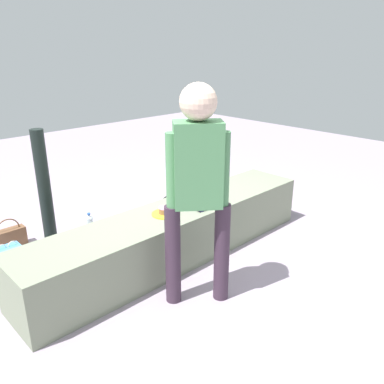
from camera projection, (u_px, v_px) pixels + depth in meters
The scene contains 11 objects.
ground_plane at pixel (176, 257), 3.58m from camera, with size 12.00×12.00×0.00m, color #99899B.
concrete_ledge at pixel (176, 234), 3.50m from camera, with size 2.88×0.54×0.46m, color gray.
child_seated at pixel (189, 181), 3.48m from camera, with size 0.28×0.34×0.48m.
adult_standing at pixel (198, 179), 2.66m from camera, with size 0.39×0.35×1.59m.
cake_plate at pixel (165, 212), 3.31m from camera, with size 0.22×0.22×0.07m.
gift_bag at pixel (10, 265), 3.13m from camera, with size 0.19×0.12×0.36m.
railing_post at pixel (47, 211), 3.44m from camera, with size 0.36×0.36×1.16m.
water_bottle_near_gift at pixel (90, 225), 3.96m from camera, with size 0.07×0.07×0.23m.
party_cup_red at pixel (177, 195), 4.87m from camera, with size 0.08×0.08×0.12m, color red.
handbag_black_leather at pixel (168, 214), 4.18m from camera, with size 0.28×0.11×0.33m.
handbag_brown_canvas at pixel (10, 238), 3.71m from camera, with size 0.29×0.10×0.29m.
Camera 1 is at (-2.08, -2.37, 1.80)m, focal length 36.96 mm.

